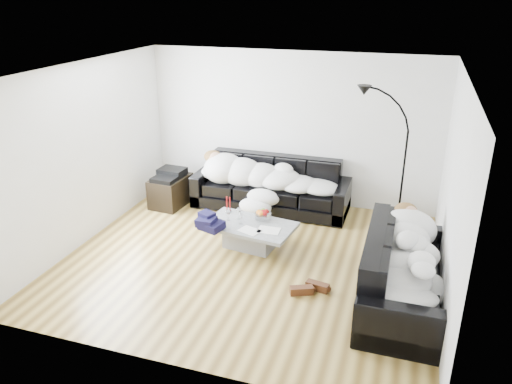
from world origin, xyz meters
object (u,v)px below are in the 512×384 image
(coffee_table, at_px, (250,235))
(wine_glass_b, at_px, (228,215))
(sofa_right, at_px, (404,270))
(sofa_back, at_px, (271,185))
(candle_left, at_px, (227,205))
(shoes, at_px, (309,288))
(wine_glass_c, at_px, (241,219))
(fruit_bowl, at_px, (263,214))
(sleeper_right, at_px, (406,254))
(floor_lamp, at_px, (403,171))
(stereo, at_px, (170,174))
(sleeper_back, at_px, (270,174))
(wine_glass_a, at_px, (239,213))
(candle_right, at_px, (230,205))
(av_cabinet, at_px, (171,191))

(coffee_table, bearing_deg, wine_glass_b, 176.92)
(sofa_right, relative_size, wine_glass_b, 12.66)
(sofa_back, xyz_separation_m, wine_glass_b, (-0.23, -1.42, 0.03))
(candle_left, bearing_deg, shoes, -37.01)
(wine_glass_c, bearing_deg, fruit_bowl, 45.45)
(sleeper_right, bearing_deg, coffee_table, 71.50)
(coffee_table, distance_m, shoes, 1.40)
(coffee_table, bearing_deg, floor_lamp, 31.33)
(stereo, xyz_separation_m, floor_lamp, (3.82, 0.19, 0.41))
(sleeper_back, relative_size, floor_lamp, 1.13)
(sleeper_back, xyz_separation_m, fruit_bowl, (0.24, -1.16, -0.20))
(sofa_back, relative_size, sleeper_right, 1.42)
(wine_glass_b, bearing_deg, fruit_bowl, 24.56)
(sofa_back, distance_m, coffee_table, 1.46)
(wine_glass_a, distance_m, wine_glass_c, 0.17)
(sofa_back, xyz_separation_m, floor_lamp, (2.13, -0.21, 0.55))
(candle_left, distance_m, candle_right, 0.06)
(sofa_back, xyz_separation_m, candle_left, (-0.34, -1.17, 0.07))
(sofa_back, xyz_separation_m, sofa_right, (2.28, -2.17, 0.01))
(sofa_back, bearing_deg, wine_glass_c, -90.65)
(wine_glass_b, relative_size, shoes, 0.35)
(candle_left, bearing_deg, stereo, 150.04)
(wine_glass_a, height_order, candle_right, candle_right)
(fruit_bowl, distance_m, wine_glass_b, 0.51)
(sofa_right, distance_m, sleeper_right, 0.21)
(fruit_bowl, height_order, wine_glass_c, wine_glass_c)
(sofa_back, height_order, candle_left, sofa_back)
(sleeper_right, relative_size, floor_lamp, 0.94)
(sofa_right, xyz_separation_m, wine_glass_b, (-2.51, 0.75, 0.02))
(sleeper_back, bearing_deg, candle_left, -107.02)
(sofa_back, distance_m, sleeper_back, 0.22)
(fruit_bowl, distance_m, floor_lamp, 2.20)
(stereo, bearing_deg, candle_left, -26.34)
(sofa_back, height_order, floor_lamp, floor_lamp)
(sofa_back, height_order, sofa_right, sofa_right)
(sleeper_back, relative_size, candle_left, 8.44)
(wine_glass_a, height_order, floor_lamp, floor_lamp)
(sofa_back, xyz_separation_m, sleeper_back, (0.00, -0.05, 0.21))
(wine_glass_a, distance_m, wine_glass_b, 0.16)
(wine_glass_b, bearing_deg, candle_left, 114.57)
(wine_glass_b, bearing_deg, sofa_back, 80.77)
(sleeper_right, distance_m, floor_lamp, 1.99)
(coffee_table, bearing_deg, sofa_right, -18.50)
(stereo, bearing_deg, sleeper_right, -20.40)
(wine_glass_a, height_order, shoes, wine_glass_a)
(sleeper_right, relative_size, candle_right, 7.85)
(wine_glass_a, bearing_deg, av_cabinet, 149.87)
(wine_glass_c, height_order, shoes, wine_glass_c)
(sleeper_back, relative_size, wine_glass_b, 13.07)
(sofa_back, relative_size, stereo, 5.97)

